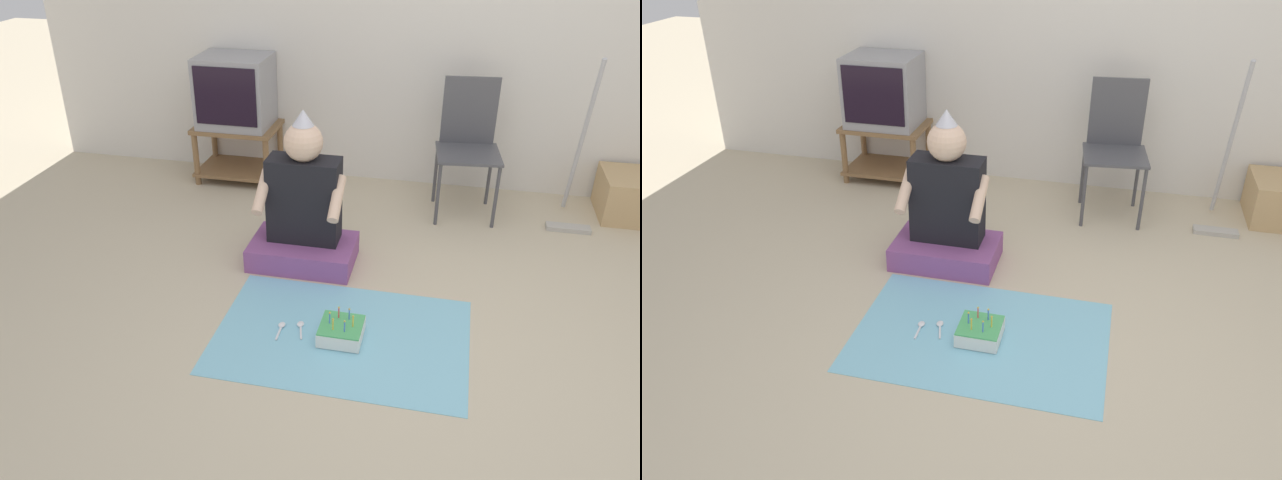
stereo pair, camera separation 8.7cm
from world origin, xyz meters
The scene contains 12 objects.
ground_plane centered at (0.00, 0.00, 0.00)m, with size 16.00×16.00×0.00m, color beige.
wall_back centered at (0.00, 2.19, 1.27)m, with size 6.40×0.06×2.55m.
tv_stand centered at (-1.60, 1.94, 0.26)m, with size 0.61×0.44×0.43m.
tv centered at (-1.60, 1.94, 0.69)m, with size 0.52×0.43×0.51m.
folding_chair centered at (0.10, 1.76, 0.52)m, with size 0.45×0.45×0.90m.
cardboard_box_stack centered at (1.25, 1.90, 0.15)m, with size 0.45×0.45×0.29m.
dust_mop centered at (0.80, 1.66, 0.32)m, with size 0.28×0.37×1.12m.
person_seated centered at (-0.81, 0.82, 0.32)m, with size 0.61×0.41×0.93m.
party_cloth centered at (-0.45, 0.13, 0.00)m, with size 1.26×0.88×0.01m.
birthday_cake centered at (-0.44, 0.11, 0.05)m, with size 0.21×0.21×0.15m.
plastic_spoon_near centered at (-0.66, 0.15, 0.01)m, with size 0.06×0.14×0.01m.
plastic_spoon_far centered at (-0.76, 0.13, 0.01)m, with size 0.04×0.15×0.01m.
Camera 1 is at (0.00, -2.34, 1.94)m, focal length 35.00 mm.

